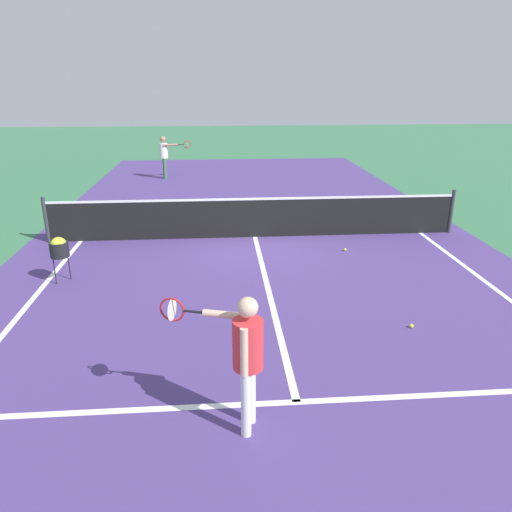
% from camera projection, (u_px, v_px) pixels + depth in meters
% --- Properties ---
extents(ground_plane, '(60.00, 60.00, 0.00)m').
position_uv_depth(ground_plane, '(255.00, 237.00, 11.70)').
color(ground_plane, '#38724C').
extents(court_surface_inbounds, '(10.62, 24.40, 0.00)m').
position_uv_depth(court_surface_inbounds, '(255.00, 237.00, 11.70)').
color(court_surface_inbounds, '#4C387A').
rests_on(court_surface_inbounds, ground_plane).
extents(line_service_near, '(8.22, 0.10, 0.01)m').
position_uv_depth(line_service_near, '(297.00, 402.00, 5.71)').
color(line_service_near, white).
rests_on(line_service_near, ground_plane).
extents(line_center_service, '(0.10, 6.40, 0.01)m').
position_uv_depth(line_center_service, '(269.00, 291.00, 8.70)').
color(line_center_service, white).
rests_on(line_center_service, ground_plane).
extents(net, '(9.76, 0.09, 1.07)m').
position_uv_depth(net, '(255.00, 217.00, 11.53)').
color(net, '#33383D').
rests_on(net, ground_plane).
extents(player_near, '(1.09, 0.74, 1.56)m').
position_uv_depth(player_near, '(245.00, 350.00, 4.97)').
color(player_near, white).
rests_on(player_near, ground_plane).
extents(player_far, '(1.20, 0.41, 1.58)m').
position_uv_depth(player_far, '(164.00, 153.00, 18.28)').
color(player_far, '#3F7247').
rests_on(player_far, ground_plane).
extents(ball_hopper, '(0.34, 0.34, 0.87)m').
position_uv_depth(ball_hopper, '(59.00, 248.00, 8.88)').
color(ball_hopper, black).
rests_on(ball_hopper, ground_plane).
extents(tennis_ball_mid_court, '(0.07, 0.07, 0.07)m').
position_uv_depth(tennis_ball_mid_court, '(411.00, 326.00, 7.40)').
color(tennis_ball_mid_court, '#CCE033').
rests_on(tennis_ball_mid_court, ground_plane).
extents(tennis_ball_near_net, '(0.07, 0.07, 0.07)m').
position_uv_depth(tennis_ball_near_net, '(345.00, 250.00, 10.72)').
color(tennis_ball_near_net, '#CCE033').
rests_on(tennis_ball_near_net, ground_plane).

